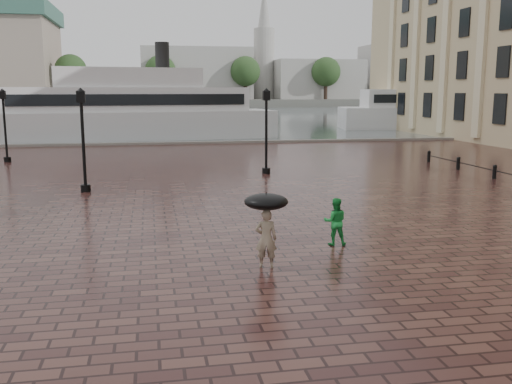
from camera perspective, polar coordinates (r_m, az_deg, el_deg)
ground at (r=16.78m, az=0.50°, el=-5.15°), size 300.00×300.00×0.00m
harbour_water at (r=108.03m, az=-8.92°, el=7.66°), size 240.00×240.00×0.00m
quay_edge at (r=48.19m, az=-6.79°, el=4.79°), size 80.00×0.60×0.30m
far_shore at (r=175.95m, az=-9.60°, el=8.87°), size 300.00×60.00×2.00m
distant_skyline at (r=173.69m, az=6.81°, el=11.71°), size 102.50×22.00×33.00m
far_trees at (r=154.00m, az=-9.54°, el=11.84°), size 188.00×8.00×13.50m
street_lamps at (r=31.35m, az=-14.03°, el=5.99°), size 15.44×12.44×4.40m
adult_pedestrian at (r=14.35m, az=1.01°, el=-4.69°), size 0.61×0.46×1.51m
child_pedestrian at (r=16.63m, az=7.92°, el=-2.94°), size 0.77×0.65×1.38m
ferry_near at (r=53.66m, az=-12.59°, el=7.97°), size 27.34×10.37×8.75m
ferry_far at (r=71.01m, az=19.05°, el=8.06°), size 26.52×10.42×8.48m
umbrella at (r=14.14m, az=1.02°, el=-0.98°), size 1.10×1.10×1.09m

